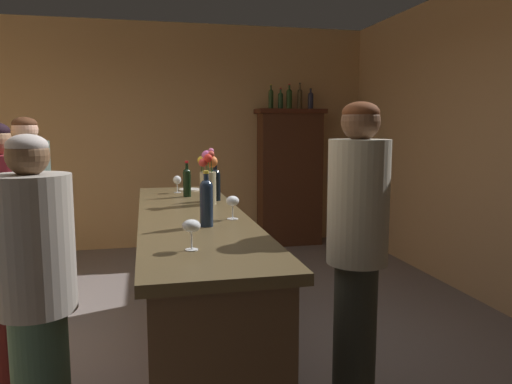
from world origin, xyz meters
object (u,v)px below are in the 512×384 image
Objects in this scene: wine_glass_mid at (232,202)px; display_bottle_midright at (300,98)px; wine_bottle_pinot at (215,183)px; display_bottle_right at (311,100)px; display_bottle_midleft at (281,100)px; patron_tall at (36,294)px; flower_arrangement at (208,177)px; wine_glass_front at (177,180)px; wine_glass_rear at (191,227)px; wine_bottle_rose at (187,181)px; bar_counter at (193,291)px; patron_in_navy at (1,261)px; wine_bottle_syrah at (206,201)px; bartender at (357,245)px; cheese_plate at (189,190)px; patron_in_grey at (30,210)px; display_bottle_center at (289,98)px; display_bottle_left at (271,98)px; display_cabinet at (290,175)px.

wine_glass_mid is 0.41× the size of display_bottle_midright.
display_bottle_right is (1.66, 2.68, 0.77)m from wine_bottle_pinot.
display_bottle_midleft is 0.17× the size of patron_tall.
flower_arrangement is at bearing -114.11° from wine_bottle_pinot.
wine_glass_rear is at bearing -91.86° from wine_glass_front.
wine_bottle_rose is 0.44m from flower_arrangement.
bar_counter is at bearing 84.60° from wine_glass_rear.
display_bottle_right reaches higher than wine_glass_mid.
display_bottle_right is 0.17× the size of patron_in_navy.
wine_bottle_syrah is at bearing -135.02° from wine_glass_mid.
bartender reaches higher than wine_glass_front.
display_bottle_right is at bearing 48.62° from cheese_plate.
wine_bottle_rose is at bearing 16.31° from patron_in_grey.
patron_in_navy is at bearing -125.40° from display_bottle_midleft.
flower_arrangement is (0.11, 0.77, 0.05)m from wine_bottle_syrah.
wine_glass_front is 2.01m from patron_tall.
bartender is (-0.78, -3.91, -1.00)m from display_bottle_center.
flower_arrangement is 1.55m from patron_tall.
wine_glass_mid is (0.25, -1.26, 0.00)m from wine_glass_front.
display_bottle_midright is at bearing 51.11° from wine_glass_front.
cheese_plate is 0.52× the size of display_bottle_midright.
patron_in_grey is (-2.55, -2.06, -1.03)m from display_bottle_left.
wine_glass_front is 0.08× the size of bartender.
wine_bottle_syrah is 0.18× the size of bartender.
patron_in_navy is (-1.26, -0.09, -0.26)m from wine_glass_mid.
display_cabinet is at bearing 62.92° from flower_arrangement.
display_bottle_right is at bearing -110.50° from bartender.
patron_in_navy reaches higher than wine_glass_front.
patron_in_navy is (-2.77, -3.53, -1.08)m from display_bottle_midright.
bartender is at bearing -20.50° from wine_bottle_syrah.
display_bottle_center is at bearing 53.65° from cheese_plate.
bartender is at bearing 13.87° from wine_glass_rear.
flower_arrangement is at bearing 79.46° from wine_glass_rear.
display_bottle_midleft is at bearing 55.85° from cheese_plate.
wine_glass_rear is 0.44× the size of display_bottle_left.
patron_in_grey is at bearing 156.57° from wine_bottle_pinot.
bar_counter is 3.91m from display_bottle_midright.
patron_tall is at bearing -120.33° from display_bottle_center.
display_bottle_left is at bearing 67.36° from wine_bottle_pinot.
wine_glass_rear is at bearing 8.73° from bartender.
bartender reaches higher than cheese_plate.
display_bottle_midleft reaches higher than display_cabinet.
display_bottle_center is at bearing 68.29° from wine_glass_mid.
wine_bottle_pinot is 1.71m from patron_tall.
display_bottle_center is (1.55, 3.62, 0.77)m from wine_bottle_syrah.
wine_glass_mid is 0.52× the size of display_bottle_midleft.
wine_glass_front is 1.21m from patron_in_grey.
wine_bottle_pinot is 1.04× the size of display_bottle_right.
wine_bottle_pinot is 1.99× the size of wine_glass_front.
display_bottle_left is (1.19, 2.85, 0.72)m from flower_arrangement.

